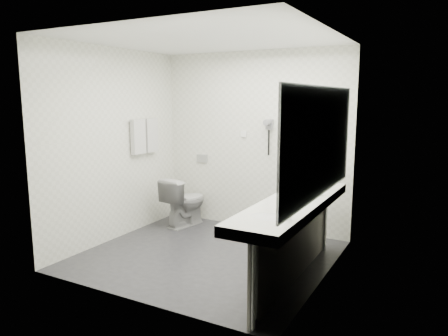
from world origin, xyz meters
The scene contains 32 objects.
floor centered at (0.00, 0.00, 0.00)m, with size 2.80×2.80×0.00m, color #2C2B30.
ceiling centered at (0.00, 0.00, 2.50)m, with size 2.80×2.80×0.00m, color white.
wall_back centered at (0.00, 1.30, 1.25)m, with size 2.80×2.80×0.00m, color white.
wall_front centered at (0.00, -1.30, 1.25)m, with size 2.80×2.80×0.00m, color white.
wall_left centered at (-1.40, 0.00, 1.25)m, with size 2.60×2.60×0.00m, color white.
wall_right centered at (1.40, 0.00, 1.25)m, with size 2.60×2.60×0.00m, color white.
vanity_counter centered at (1.12, -0.20, 0.80)m, with size 0.55×2.20×0.10m, color white.
vanity_panel centered at (1.15, -0.20, 0.38)m, with size 0.03×2.15×0.75m, color gray.
vanity_post_near centered at (1.18, -1.24, 0.38)m, with size 0.06×0.06×0.75m, color silver.
vanity_post_far centered at (1.18, 0.84, 0.38)m, with size 0.06×0.06×0.75m, color silver.
mirror centered at (1.39, -0.20, 1.45)m, with size 0.02×2.20×1.05m, color #B2BCC6.
basin_near centered at (1.12, -0.85, 0.83)m, with size 0.40×0.31×0.05m, color white.
basin_far centered at (1.12, 0.45, 0.83)m, with size 0.40×0.31×0.05m, color white.
faucet_near centered at (1.32, -0.85, 0.92)m, with size 0.04×0.04×0.15m, color silver.
faucet_far centered at (1.32, 0.45, 0.92)m, with size 0.04×0.04×0.15m, color silver.
soap_bottle_a centered at (1.12, -0.18, 0.90)m, with size 0.04×0.04×0.10m, color white.
soap_bottle_b centered at (1.19, -0.12, 0.90)m, with size 0.08×0.08×0.10m, color white.
soap_bottle_c centered at (1.24, -0.17, 0.91)m, with size 0.05×0.05×0.13m, color white.
glass_left centered at (1.21, -0.03, 0.91)m, with size 0.06×0.06×0.12m, color silver.
glass_right centered at (1.31, 0.14, 0.90)m, with size 0.05×0.05×0.10m, color silver.
toilet centered at (-0.91, 0.88, 0.36)m, with size 0.40×0.71×0.72m, color white.
flush_plate centered at (-0.85, 1.29, 0.95)m, with size 0.18×0.02×0.12m, color #B2B5BA.
pedal_bin centered at (0.19, 1.06, 0.14)m, with size 0.19×0.19×0.27m, color #B2B5BA.
bin_lid centered at (0.19, 1.06, 0.28)m, with size 0.19×0.19×0.01m, color #B2B5BA.
towel_rail centered at (-1.35, 0.55, 1.55)m, with size 0.02×0.02×0.62m, color silver.
towel_near centered at (-1.34, 0.41, 1.33)m, with size 0.07×0.24×0.48m, color silver.
towel_far centered at (-1.34, 0.69, 1.33)m, with size 0.07×0.24×0.48m, color silver.
dryer_cradle centered at (0.25, 1.27, 1.50)m, with size 0.10×0.04×0.14m, color gray.
dryer_barrel centered at (0.25, 1.20, 1.53)m, with size 0.08×0.08×0.14m, color gray.
dryer_cord centered at (0.25, 1.26, 1.25)m, with size 0.02×0.02×0.35m, color black.
switch_plate_a centered at (-0.15, 1.29, 1.35)m, with size 0.09×0.02×0.09m, color white.
switch_plate_b centered at (0.55, 1.29, 1.35)m, with size 0.09×0.02×0.09m, color white.
Camera 1 is at (2.47, -4.12, 1.87)m, focal length 33.80 mm.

